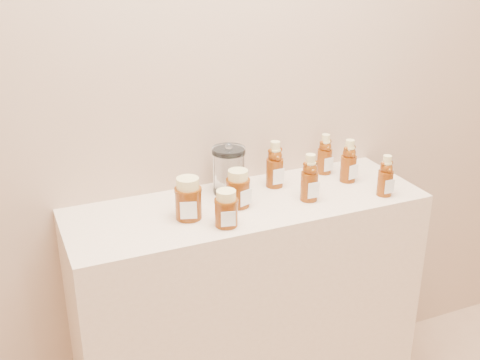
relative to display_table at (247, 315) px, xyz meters
name	(u,v)px	position (x,y,z in m)	size (l,w,h in m)	color
wall_back	(224,56)	(0.00, 0.20, 0.90)	(3.50, 0.02, 2.70)	tan
display_table	(247,315)	(0.00, 0.00, 0.00)	(1.20, 0.40, 0.90)	beige
bear_bottle_back_left	(275,161)	(0.14, 0.09, 0.54)	(0.06, 0.06, 0.19)	#5A2307
bear_bottle_back_mid	(325,151)	(0.36, 0.13, 0.53)	(0.06, 0.06, 0.17)	#5A2307
bear_bottle_back_right	(349,158)	(0.40, 0.03, 0.54)	(0.06, 0.06, 0.18)	#5A2307
bear_bottle_front_left	(310,174)	(0.20, -0.06, 0.54)	(0.06, 0.06, 0.18)	#5A2307
bear_bottle_front_right	(386,173)	(0.45, -0.13, 0.53)	(0.05, 0.05, 0.16)	#5A2307
honey_jar_left	(188,198)	(-0.21, -0.03, 0.52)	(0.09, 0.09, 0.14)	#5A2307
honey_jar_back	(238,188)	(-0.04, -0.01, 0.51)	(0.08, 0.08, 0.13)	#5A2307
honey_jar_front	(226,208)	(-0.13, -0.12, 0.51)	(0.07, 0.07, 0.12)	#5A2307
glass_canister	(229,168)	(-0.02, 0.10, 0.54)	(0.11, 0.11, 0.18)	white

